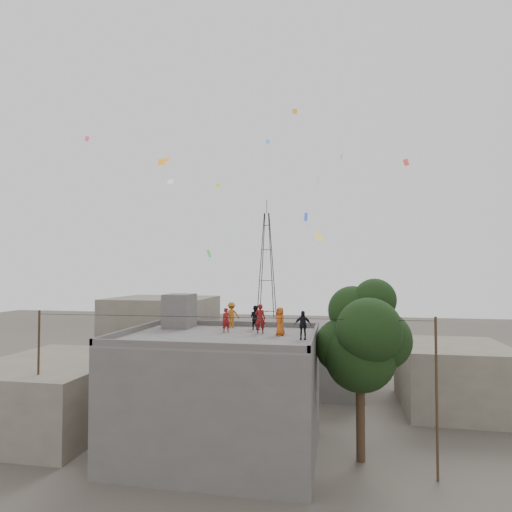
{
  "coord_description": "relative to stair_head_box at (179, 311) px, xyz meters",
  "views": [
    {
      "loc": [
        6.07,
        -21.78,
        9.49
      ],
      "look_at": [
        1.75,
        1.1,
        10.3
      ],
      "focal_mm": 30.0,
      "sensor_mm": 36.0,
      "label": 1
    }
  ],
  "objects": [
    {
      "name": "neighbor_north",
      "position": [
        5.2,
        11.4,
        -4.6
      ],
      "size": [
        12.0,
        9.0,
        5.0
      ],
      "primitive_type": "cube",
      "color": "#52504D",
      "rests_on": "ground"
    },
    {
      "name": "ground",
      "position": [
        3.2,
        -2.6,
        -7.1
      ],
      "size": [
        140.0,
        140.0,
        0.0
      ],
      "primitive_type": "plane",
      "color": "#433D37",
      "rests_on": "ground"
    },
    {
      "name": "person_orange_adult",
      "position": [
        3.03,
        0.68,
        -0.25
      ],
      "size": [
        1.11,
        0.87,
        1.5
      ],
      "primitive_type": "imported",
      "rotation": [
        0.0,
        0.0,
        -2.77
      ],
      "color": "#AD5D13",
      "rests_on": "main_building"
    },
    {
      "name": "person_orange_child",
      "position": [
        6.33,
        -1.94,
        -0.26
      ],
      "size": [
        0.81,
        0.86,
        1.47
      ],
      "primitive_type": "imported",
      "rotation": [
        0.0,
        0.0,
        -0.91
      ],
      "color": "#BA4F15",
      "rests_on": "main_building"
    },
    {
      "name": "person_dark_child",
      "position": [
        4.63,
        -0.06,
        -0.3
      ],
      "size": [
        0.84,
        0.78,
        1.39
      ],
      "primitive_type": "imported",
      "rotation": [
        0.0,
        0.0,
        2.67
      ],
      "color": "black",
      "rests_on": "main_building"
    },
    {
      "name": "neighbor_west",
      "position": [
        -7.8,
        -0.6,
        -5.1
      ],
      "size": [
        8.0,
        10.0,
        4.0
      ],
      "primitive_type": "cube",
      "color": "#635C4E",
      "rests_on": "ground"
    },
    {
      "name": "kites",
      "position": [
        4.04,
        5.22,
        8.85
      ],
      "size": [
        22.0,
        15.99,
        12.92
      ],
      "color": "orange",
      "rests_on": "ground"
    },
    {
      "name": "parapet",
      "position": [
        3.2,
        -2.6,
        -0.85
      ],
      "size": [
        10.0,
        8.0,
        0.3
      ],
      "color": "#52504D",
      "rests_on": "main_building"
    },
    {
      "name": "neighbor_east",
      "position": [
        17.2,
        7.4,
        -4.9
      ],
      "size": [
        7.0,
        8.0,
        4.4
      ],
      "primitive_type": "cube",
      "color": "#635C4E",
      "rests_on": "ground"
    },
    {
      "name": "transmission_tower",
      "position": [
        -0.8,
        37.4,
        1.97
      ],
      "size": [
        2.97,
        2.97,
        20.01
      ],
      "color": "black",
      "rests_on": "ground"
    },
    {
      "name": "neighbor_northwest",
      "position": [
        -6.8,
        13.4,
        -3.6
      ],
      "size": [
        9.0,
        8.0,
        7.0
      ],
      "primitive_type": "cube",
      "color": "#635C4E",
      "rests_on": "ground"
    },
    {
      "name": "person_red_child",
      "position": [
        3.25,
        -1.36,
        -0.33
      ],
      "size": [
        0.58,
        0.53,
        1.34
      ],
      "primitive_type": "imported",
      "rotation": [
        0.0,
        0.0,
        0.54
      ],
      "color": "maroon",
      "rests_on": "main_building"
    },
    {
      "name": "stair_head_box",
      "position": [
        0.0,
        0.0,
        0.0
      ],
      "size": [
        1.6,
        1.8,
        2.0
      ],
      "primitive_type": "cube",
      "color": "#52504D",
      "rests_on": "main_building"
    },
    {
      "name": "tree",
      "position": [
        10.57,
        -2.0,
        -1.0
      ],
      "size": [
        4.9,
        4.6,
        9.1
      ],
      "color": "black",
      "rests_on": "ground"
    },
    {
      "name": "utility_line",
      "position": [
        3.7,
        -3.85,
        -3.27
      ],
      "size": [
        20.12,
        0.62,
        7.4
      ],
      "color": "black",
      "rests_on": "ground"
    },
    {
      "name": "person_dark_adult",
      "position": [
        7.6,
        -3.06,
        -0.29
      ],
      "size": [
        0.84,
        0.37,
        1.42
      ],
      "primitive_type": "imported",
      "rotation": [
        0.0,
        0.0,
        0.03
      ],
      "color": "black",
      "rests_on": "main_building"
    },
    {
      "name": "person_red_adult",
      "position": [
        5.17,
        -1.46,
        -0.2
      ],
      "size": [
        0.6,
        0.41,
        1.59
      ],
      "primitive_type": "imported",
      "rotation": [
        0.0,
        0.0,
        3.2
      ],
      "color": "maroon",
      "rests_on": "main_building"
    },
    {
      "name": "main_building",
      "position": [
        3.2,
        -2.6,
        -4.05
      ],
      "size": [
        10.0,
        8.0,
        6.1
      ],
      "color": "#52504D",
      "rests_on": "ground"
    }
  ]
}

